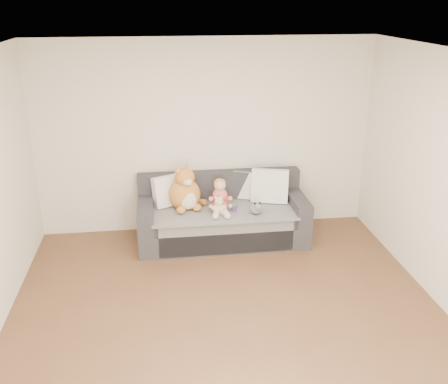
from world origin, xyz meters
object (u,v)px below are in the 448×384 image
object	(u,v)px
sofa	(222,217)
plush_cat	(185,192)
toddler	(220,198)
sippy_cup	(234,207)
teddy_bear	(219,207)

from	to	relation	value
sofa	plush_cat	world-z (taller)	plush_cat
sofa	toddler	bearing A→B (deg)	-107.63
sofa	sippy_cup	world-z (taller)	sofa
sofa	sippy_cup	size ratio (longest dim) A/B	18.97
sofa	teddy_bear	world-z (taller)	sofa
plush_cat	teddy_bear	bearing A→B (deg)	-46.45
teddy_bear	sippy_cup	distance (m)	0.22
toddler	plush_cat	size ratio (longest dim) A/B	0.70
toddler	plush_cat	xyz separation A→B (m)	(-0.44, 0.14, 0.05)
toddler	plush_cat	world-z (taller)	plush_cat
sofa	teddy_bear	distance (m)	0.37
toddler	sippy_cup	size ratio (longest dim) A/B	3.76
toddler	teddy_bear	bearing A→B (deg)	-102.99
teddy_bear	sippy_cup	size ratio (longest dim) A/B	2.18
plush_cat	teddy_bear	world-z (taller)	plush_cat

